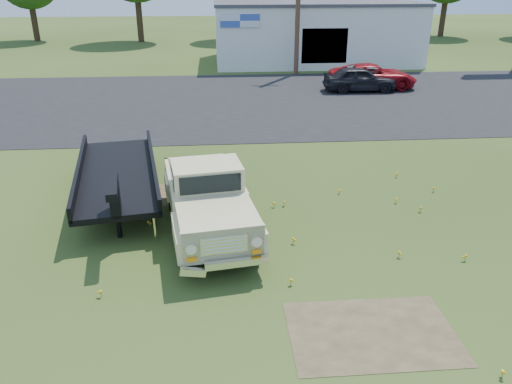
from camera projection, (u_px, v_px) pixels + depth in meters
The scene contains 9 objects.
ground at pixel (271, 252), 11.63m from camera, with size 140.00×140.00×0.00m, color #2D3F14.
asphalt_lot at pixel (239, 101), 25.32m from camera, with size 90.00×14.00×0.02m, color black.
dirt_patch_a at pixel (372, 333), 9.01m from camera, with size 3.00×2.00×0.01m, color #473D26.
dirt_patch_b at pixel (191, 194), 14.68m from camera, with size 2.20×1.60×0.01m, color #473D26.
commercial_building at pixel (314, 31), 35.85m from camera, with size 14.20×8.20×4.15m.
vintage_pickup_truck at pixel (208, 198), 12.19m from camera, with size 1.96×5.03×1.83m, color #CFC28B, non-canonical shape.
flatbed_trailer at pixel (117, 170), 14.07m from camera, with size 2.12×6.37×1.74m, color black, non-canonical shape.
red_pickup at pixel (373, 76), 27.79m from camera, with size 2.21×4.80×1.33m, color maroon.
dark_sedan at pixel (360, 79), 27.09m from camera, with size 1.57×3.90×1.33m, color black.
Camera 1 is at (-1.17, -10.02, 5.97)m, focal length 35.00 mm.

